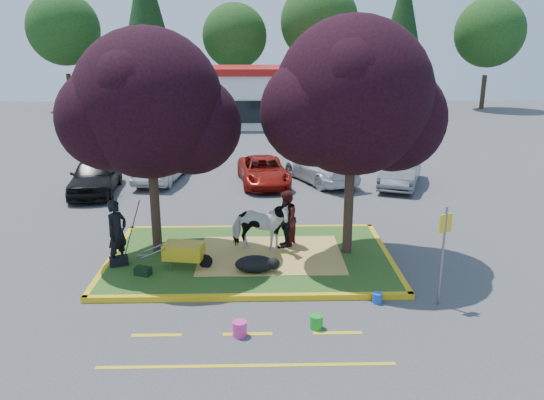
{
  "coord_description": "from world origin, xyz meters",
  "views": [
    {
      "loc": [
        0.29,
        -14.59,
        6.18
      ],
      "look_at": [
        0.66,
        0.5,
        1.7
      ],
      "focal_mm": 35.0,
      "sensor_mm": 36.0,
      "label": 1
    }
  ],
  "objects_px": {
    "cow": "(260,226)",
    "car_black": "(95,175)",
    "bucket_pink": "(240,329)",
    "wheelbarrow": "(184,251)",
    "calf": "(255,264)",
    "sign_post": "(443,245)",
    "handler": "(117,233)",
    "bucket_blue": "(377,298)",
    "car_silver": "(162,165)",
    "bucket_green": "(316,322)"
  },
  "relations": [
    {
      "from": "cow",
      "to": "car_silver",
      "type": "height_order",
      "value": "cow"
    },
    {
      "from": "handler",
      "to": "wheelbarrow",
      "type": "relative_size",
      "value": 0.97
    },
    {
      "from": "cow",
      "to": "bucket_pink",
      "type": "relative_size",
      "value": 5.28
    },
    {
      "from": "car_silver",
      "to": "handler",
      "type": "bearing_deg",
      "value": 99.64
    },
    {
      "from": "bucket_blue",
      "to": "car_black",
      "type": "distance_m",
      "value": 14.34
    },
    {
      "from": "cow",
      "to": "car_black",
      "type": "bearing_deg",
      "value": 55.14
    },
    {
      "from": "car_black",
      "to": "car_silver",
      "type": "bearing_deg",
      "value": 31.66
    },
    {
      "from": "calf",
      "to": "bucket_pink",
      "type": "distance_m",
      "value": 3.06
    },
    {
      "from": "handler",
      "to": "bucket_green",
      "type": "xyz_separation_m",
      "value": [
        5.25,
        -3.4,
        -0.94
      ]
    },
    {
      "from": "bucket_pink",
      "to": "handler",
      "type": "bearing_deg",
      "value": 133.84
    },
    {
      "from": "cow",
      "to": "bucket_blue",
      "type": "bearing_deg",
      "value": -126.92
    },
    {
      "from": "car_silver",
      "to": "bucket_blue",
      "type": "bearing_deg",
      "value": 127.72
    },
    {
      "from": "bucket_pink",
      "to": "car_silver",
      "type": "distance_m",
      "value": 14.35
    },
    {
      "from": "car_black",
      "to": "car_silver",
      "type": "relative_size",
      "value": 1.01
    },
    {
      "from": "bucket_blue",
      "to": "bucket_green",
      "type": "bearing_deg",
      "value": -144.15
    },
    {
      "from": "bucket_green",
      "to": "car_silver",
      "type": "bearing_deg",
      "value": 113.18
    },
    {
      "from": "sign_post",
      "to": "car_black",
      "type": "bearing_deg",
      "value": 115.06
    },
    {
      "from": "bucket_pink",
      "to": "bucket_blue",
      "type": "xyz_separation_m",
      "value": [
        3.35,
        1.46,
        -0.04
      ]
    },
    {
      "from": "calf",
      "to": "wheelbarrow",
      "type": "bearing_deg",
      "value": 165.16
    },
    {
      "from": "handler",
      "to": "wheelbarrow",
      "type": "distance_m",
      "value": 1.97
    },
    {
      "from": "wheelbarrow",
      "to": "bucket_blue",
      "type": "distance_m",
      "value": 5.37
    },
    {
      "from": "wheelbarrow",
      "to": "bucket_pink",
      "type": "xyz_separation_m",
      "value": [
        1.64,
        -3.36,
        -0.48
      ]
    },
    {
      "from": "cow",
      "to": "wheelbarrow",
      "type": "xyz_separation_m",
      "value": [
        -2.1,
        -1.28,
        -0.26
      ]
    },
    {
      "from": "bucket_green",
      "to": "handler",
      "type": "bearing_deg",
      "value": 147.05
    },
    {
      "from": "calf",
      "to": "cow",
      "type": "bearing_deg",
      "value": 79.35
    },
    {
      "from": "calf",
      "to": "handler",
      "type": "bearing_deg",
      "value": 165.13
    },
    {
      "from": "wheelbarrow",
      "to": "car_silver",
      "type": "xyz_separation_m",
      "value": [
        -2.42,
        10.4,
        0.08
      ]
    },
    {
      "from": "sign_post",
      "to": "car_silver",
      "type": "height_order",
      "value": "sign_post"
    },
    {
      "from": "cow",
      "to": "calf",
      "type": "height_order",
      "value": "cow"
    },
    {
      "from": "wheelbarrow",
      "to": "car_black",
      "type": "distance_m",
      "value": 9.77
    },
    {
      "from": "handler",
      "to": "sign_post",
      "type": "relative_size",
      "value": 0.75
    },
    {
      "from": "cow",
      "to": "bucket_pink",
      "type": "bearing_deg",
      "value": -174.91
    },
    {
      "from": "bucket_pink",
      "to": "bucket_blue",
      "type": "bearing_deg",
      "value": 23.5
    },
    {
      "from": "wheelbarrow",
      "to": "car_black",
      "type": "relative_size",
      "value": 0.43
    },
    {
      "from": "sign_post",
      "to": "bucket_pink",
      "type": "relative_size",
      "value": 7.36
    },
    {
      "from": "cow",
      "to": "handler",
      "type": "relative_size",
      "value": 0.96
    },
    {
      "from": "calf",
      "to": "sign_post",
      "type": "xyz_separation_m",
      "value": [
        4.52,
        -1.69,
        1.17
      ]
    },
    {
      "from": "car_black",
      "to": "car_silver",
      "type": "xyz_separation_m",
      "value": [
        2.5,
        1.95,
        -0.03
      ]
    },
    {
      "from": "calf",
      "to": "car_black",
      "type": "xyz_separation_m",
      "value": [
        -6.87,
        8.77,
        0.38
      ]
    },
    {
      "from": "handler",
      "to": "sign_post",
      "type": "distance_m",
      "value": 8.69
    },
    {
      "from": "bucket_blue",
      "to": "car_silver",
      "type": "relative_size",
      "value": 0.06
    },
    {
      "from": "wheelbarrow",
      "to": "bucket_green",
      "type": "distance_m",
      "value": 4.58
    },
    {
      "from": "car_black",
      "to": "cow",
      "type": "bearing_deg",
      "value": -51.99
    },
    {
      "from": "calf",
      "to": "wheelbarrow",
      "type": "height_order",
      "value": "wheelbarrow"
    },
    {
      "from": "car_silver",
      "to": "wheelbarrow",
      "type": "bearing_deg",
      "value": 109.74
    },
    {
      "from": "sign_post",
      "to": "car_silver",
      "type": "xyz_separation_m",
      "value": [
        -8.88,
        12.41,
        -0.82
      ]
    },
    {
      "from": "handler",
      "to": "bucket_blue",
      "type": "xyz_separation_m",
      "value": [
        6.88,
        -2.22,
        -0.96
      ]
    },
    {
      "from": "calf",
      "to": "car_black",
      "type": "bearing_deg",
      "value": 122.65
    },
    {
      "from": "cow",
      "to": "bucket_pink",
      "type": "xyz_separation_m",
      "value": [
        -0.46,
        -4.64,
        -0.74
      ]
    },
    {
      "from": "handler",
      "to": "cow",
      "type": "bearing_deg",
      "value": -46.18
    }
  ]
}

